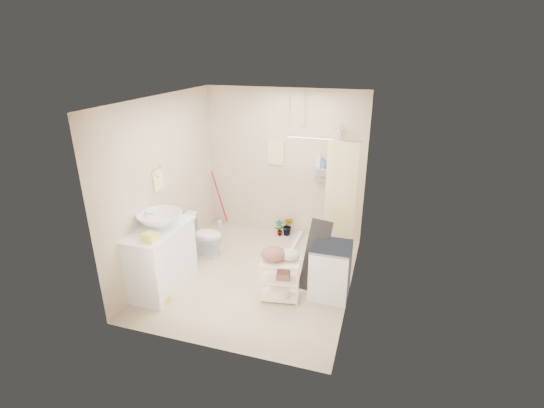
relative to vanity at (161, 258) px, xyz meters
The scene contains 23 objects.
floor 1.42m from the vanity, 30.29° to the left, with size 3.20×3.20×0.00m, color #C7B495.
ceiling 2.52m from the vanity, 30.29° to the left, with size 2.80×3.20×0.04m, color silver.
wall_back 2.69m from the vanity, 63.01° to the left, with size 2.80×0.04×2.60m, color beige.
wall_front 1.70m from the vanity, 38.49° to the right, with size 2.80×0.04×2.60m, color beige.
wall_left 1.10m from the vanity, 109.51° to the left, with size 0.04×3.20×2.60m, color beige.
wall_right 2.78m from the vanity, 14.82° to the left, with size 0.04×3.20×2.60m, color beige.
vanity is the anchor object (origin of this frame).
sink 0.57m from the vanity, 50.72° to the left, with size 0.60×0.60×0.21m, color silver.
counter_basket 0.64m from the vanity, 70.09° to the right, with size 0.19×0.14×0.10m, color yellow.
floor_basket 0.54m from the vanity, 60.83° to the right, with size 0.26×0.20×0.14m, color gold.
toilet 1.07m from the vanity, 83.52° to the left, with size 0.38×0.67×0.68m, color silver.
mop 2.15m from the vanity, 92.25° to the left, with size 0.11×0.11×1.12m, color #AB0310, non-canonical shape.
potted_plant_a 2.39m from the vanity, 61.51° to the left, with size 0.16×0.11×0.31m, color #97422B.
potted_plant_b 2.50m from the vanity, 59.15° to the left, with size 0.20×0.16×0.37m, color brown.
hanging_towel 2.68m from the vanity, 65.90° to the left, with size 0.28×0.03×0.42m, color beige.
towel_ring 1.13m from the vanity, 114.74° to the left, with size 0.04×0.22×0.34m, color #FFE59D, non-canonical shape.
tp_holder 0.80m from the vanity, 105.37° to the left, with size 0.08×0.12×0.14m, color white, non-canonical shape.
shower 2.71m from the vanity, 40.68° to the left, with size 1.10×1.10×2.10m, color silver, non-canonical shape.
shampoo_bottle_a 3.01m from the vanity, 51.28° to the left, with size 0.10×0.10×0.26m, color silver.
shampoo_bottle_b 3.01m from the vanity, 49.78° to the left, with size 0.08×0.08×0.18m, color #4257A3.
washing_machine 2.36m from the vanity, 13.01° to the left, with size 0.52×0.53×0.76m, color white.
laundry_rack 1.69m from the vanity, ahead, with size 0.52×0.30×0.71m, color white, non-canonical shape.
ironing_board 2.16m from the vanity, 16.31° to the left, with size 0.30×0.09×1.06m, color black, non-canonical shape.
Camera 1 is at (1.73, -4.82, 3.22)m, focal length 26.00 mm.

